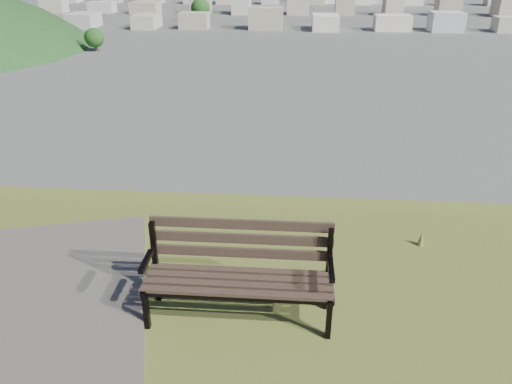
{
  "coord_description": "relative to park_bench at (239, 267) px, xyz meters",
  "views": [
    {
      "loc": [
        0.92,
        -1.73,
        28.01
      ],
      "look_at": [
        0.49,
        3.81,
        25.3
      ],
      "focal_mm": 35.0,
      "sensor_mm": 36.0,
      "label": 1
    }
  ],
  "objects": [
    {
      "name": "park_bench",
      "position": [
        0.0,
        0.0,
        0.0
      ],
      "size": [
        1.65,
        0.53,
        0.86
      ],
      "rotation": [
        0.0,
        0.0,
        -0.0
      ],
      "color": "#3F2C24",
      "rests_on": "hilltop_mesa"
    }
  ]
}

